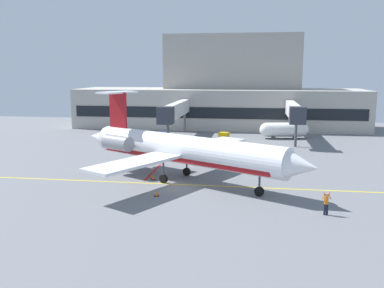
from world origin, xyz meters
The scene contains 12 objects.
ground centered at (0.00, 0.00, -0.05)m, with size 120.00×120.00×0.11m.
terminal_building centered at (0.72, 47.96, 7.05)m, with size 58.99×15.23×19.18m.
jet_bridge_west centered at (-5.88, 29.31, 5.03)m, with size 2.40×19.91×6.41m.
jet_bridge_east centered at (13.82, 30.75, 5.01)m, with size 2.40×17.08×6.41m.
regional_jet centered at (-0.41, 2.98, 3.44)m, with size 27.62×21.97×9.29m.
baggage_tug centered at (-7.33, 23.16, 0.97)m, with size 2.80×3.75×2.12m.
pushback_tractor centered at (2.65, 22.71, 1.05)m, with size 2.60×3.87×2.36m.
fuel_tank centered at (12.60, 33.53, 1.56)m, with size 8.53×3.47×2.82m.
marshaller centered at (13.38, -6.19, 0.99)m, with size 0.83×0.34×1.95m.
safety_cone_alpha centered at (-3.38, 2.81, 0.25)m, with size 0.47×0.47×0.55m.
safety_cone_bravo centered at (-1.62, -3.12, 0.25)m, with size 0.47×0.47×0.55m.
safety_cone_charlie centered at (-6.10, 11.26, 0.25)m, with size 0.47×0.47×0.55m.
Camera 1 is at (7.35, -40.29, 11.69)m, focal length 39.06 mm.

